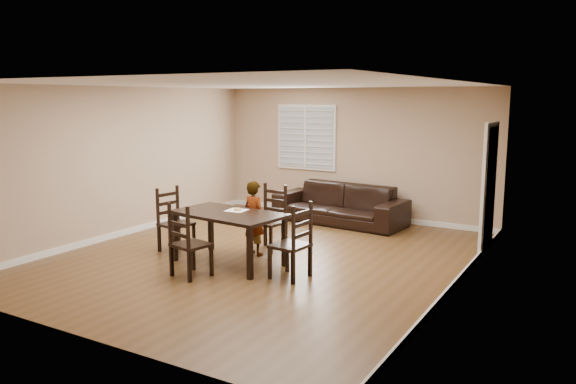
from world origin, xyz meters
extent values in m
plane|color=brown|center=(0.00, 0.00, 0.00)|extent=(7.00, 7.00, 0.00)
cube|color=tan|center=(0.00, 3.50, 1.35)|extent=(6.00, 0.04, 2.70)
cube|color=tan|center=(0.00, -3.50, 1.35)|extent=(6.00, 0.04, 2.70)
cube|color=tan|center=(-3.00, 0.00, 1.35)|extent=(0.04, 7.00, 2.70)
cube|color=tan|center=(3.00, 0.00, 1.35)|extent=(0.04, 7.00, 2.70)
cube|color=white|center=(0.00, 0.00, 2.70)|extent=(6.00, 7.00, 0.04)
cube|color=white|center=(-1.10, 3.45, 1.65)|extent=(1.40, 0.08, 1.40)
cube|color=white|center=(2.97, 2.20, 1.02)|extent=(0.06, 0.94, 2.05)
cylinder|color=#332114|center=(2.94, 1.90, 0.95)|extent=(0.06, 0.06, 0.02)
cube|color=white|center=(0.00, 3.48, 0.05)|extent=(6.00, 0.03, 0.10)
cube|color=white|center=(-2.98, 0.00, 0.05)|extent=(0.03, 7.00, 0.10)
cube|color=white|center=(2.98, 0.00, 0.05)|extent=(0.03, 7.00, 0.10)
cube|color=black|center=(-0.27, -0.55, 0.77)|extent=(1.79, 1.14, 0.05)
cube|color=black|center=(-1.08, -0.85, 0.37)|extent=(0.08, 0.08, 0.74)
cube|color=black|center=(0.44, -1.03, 0.37)|extent=(0.08, 0.08, 0.74)
cube|color=black|center=(-0.99, -0.06, 0.37)|extent=(0.08, 0.08, 0.74)
cube|color=black|center=(0.53, -0.24, 0.37)|extent=(0.08, 0.08, 0.74)
cube|color=black|center=(-0.16, 0.40, 0.47)|extent=(0.53, 0.50, 0.04)
cube|color=black|center=(-0.14, 0.60, 0.54)|extent=(0.49, 0.09, 1.08)
cube|color=black|center=(-0.39, 0.22, 0.22)|extent=(0.05, 0.05, 0.44)
cube|color=black|center=(0.03, 0.18, 0.22)|extent=(0.05, 0.05, 0.44)
cube|color=black|center=(-0.35, 0.61, 0.22)|extent=(0.05, 0.05, 0.44)
cube|color=black|center=(0.07, 0.57, 0.22)|extent=(0.05, 0.05, 0.44)
cube|color=black|center=(-0.36, -1.31, 0.46)|extent=(0.56, 0.54, 0.04)
cube|color=black|center=(-0.40, -1.51, 0.53)|extent=(0.47, 0.14, 1.06)
cube|color=black|center=(-0.12, -1.17, 0.22)|extent=(0.05, 0.05, 0.43)
cube|color=black|center=(-0.52, -1.08, 0.22)|extent=(0.05, 0.05, 0.43)
cube|color=black|center=(-0.20, -1.54, 0.22)|extent=(0.05, 0.05, 0.43)
cube|color=black|center=(-0.60, -1.45, 0.22)|extent=(0.05, 0.05, 0.43)
cube|color=black|center=(-1.43, -0.41, 0.45)|extent=(0.51, 0.54, 0.04)
cube|color=black|center=(-1.62, -0.38, 0.53)|extent=(0.12, 0.47, 1.05)
cube|color=black|center=(-1.27, -0.64, 0.22)|extent=(0.05, 0.05, 0.43)
cube|color=black|center=(-1.21, -0.24, 0.22)|extent=(0.05, 0.05, 0.43)
cube|color=black|center=(-1.65, -0.58, 0.22)|extent=(0.05, 0.05, 0.43)
cube|color=black|center=(-1.58, -0.18, 0.22)|extent=(0.05, 0.05, 0.43)
cube|color=black|center=(0.88, -0.68, 0.47)|extent=(0.50, 0.53, 0.04)
cube|color=black|center=(1.09, -0.70, 0.54)|extent=(0.09, 0.49, 1.08)
cube|color=black|center=(0.71, -0.45, 0.22)|extent=(0.05, 0.05, 0.44)
cube|color=black|center=(0.67, -0.87, 0.22)|extent=(0.05, 0.05, 0.44)
cube|color=black|center=(1.09, -0.49, 0.22)|extent=(0.05, 0.05, 0.44)
cube|color=black|center=(1.06, -0.91, 0.22)|extent=(0.05, 0.05, 0.44)
imported|color=gray|center=(-0.20, 0.06, 0.60)|extent=(0.50, 0.39, 1.20)
cube|color=silver|center=(-0.25, -0.36, 0.79)|extent=(0.32, 0.32, 0.00)
torus|color=#C19545|center=(-0.23, -0.36, 0.81)|extent=(0.11, 0.11, 0.03)
torus|color=white|center=(-0.23, -0.36, 0.83)|extent=(0.10, 0.10, 0.02)
imported|color=black|center=(0.00, 2.85, 0.39)|extent=(2.74, 1.27, 0.78)
camera|label=1|loc=(4.67, -7.24, 2.50)|focal=35.00mm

